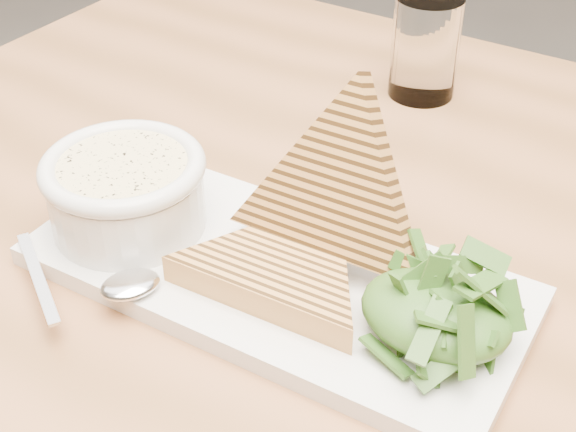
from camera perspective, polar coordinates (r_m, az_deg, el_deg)
The scene contains 13 objects.
table_top at distance 0.64m, azimuth 12.05°, elevation -5.29°, with size 1.23×0.82×0.04m, color #985F38.
table_leg_bl at distance 1.32m, azimuth -8.09°, elevation -0.14°, with size 0.06×0.06×0.69m, color #985F38.
platter at distance 0.60m, azimuth -0.93°, elevation -4.26°, with size 0.37×0.17×0.02m, color silver.
soup_bowl at distance 0.63m, azimuth -11.36°, elevation 1.16°, with size 0.12×0.12×0.05m, color silver.
soup at distance 0.62m, azimuth -11.67°, elevation 3.34°, with size 0.10×0.10×0.01m, color beige.
bowl_rim at distance 0.61m, azimuth -11.69°, elevation 3.49°, with size 0.13×0.13×0.01m, color silver.
sandwich_flat at distance 0.57m, azimuth -0.26°, elevation -3.73°, with size 0.17×0.17×0.02m, color #BF8140, non-canonical shape.
sandwich_lean at distance 0.57m, azimuth 3.47°, elevation 1.72°, with size 0.17×0.17×0.10m, color #BF8140, non-canonical shape.
salad_base at distance 0.53m, azimuth 10.46°, elevation -6.89°, with size 0.10×0.08×0.04m, color #204517.
arugula_pile at distance 0.53m, azimuth 10.55°, elevation -6.29°, with size 0.11×0.10×0.05m, color #436E23, non-canonical shape.
spoon_bowl at distance 0.58m, azimuth -11.16°, elevation -4.81°, with size 0.03×0.04×0.01m, color silver.
spoon_handle at distance 0.60m, azimuth -17.37°, elevation -4.16°, with size 0.11×0.01×0.00m, color silver.
glass_near at distance 0.84m, azimuth 9.73°, elevation 11.75°, with size 0.07×0.07×0.10m, color white.
Camera 1 is at (0.21, -0.35, 1.13)m, focal length 50.00 mm.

